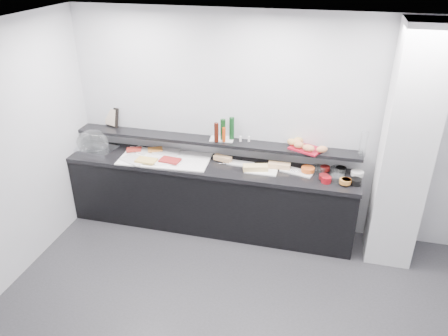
% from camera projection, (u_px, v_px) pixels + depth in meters
% --- Properties ---
extents(ground, '(5.00, 5.00, 0.00)m').
position_uv_depth(ground, '(232.00, 333.00, 4.17)').
color(ground, '#2D2D30').
rests_on(ground, ground).
extents(back_wall, '(5.00, 0.02, 2.70)m').
position_uv_depth(back_wall, '(271.00, 126.00, 5.28)').
color(back_wall, '#B8BBC0').
rests_on(back_wall, ground).
extents(ceiling, '(5.00, 5.00, 0.00)m').
position_uv_depth(ceiling, '(236.00, 47.00, 2.93)').
color(ceiling, white).
rests_on(ceiling, back_wall).
extents(column, '(0.50, 0.50, 2.70)m').
position_uv_depth(column, '(406.00, 151.00, 4.64)').
color(column, silver).
rests_on(column, ground).
extents(buffet_cabinet, '(3.60, 0.60, 0.85)m').
position_uv_depth(buffet_cabinet, '(210.00, 197.00, 5.59)').
color(buffet_cabinet, black).
rests_on(buffet_cabinet, ground).
extents(counter_top, '(3.62, 0.62, 0.05)m').
position_uv_depth(counter_top, '(209.00, 166.00, 5.39)').
color(counter_top, black).
rests_on(counter_top, buffet_cabinet).
extents(wall_shelf, '(3.60, 0.25, 0.04)m').
position_uv_depth(wall_shelf, '(213.00, 141.00, 5.42)').
color(wall_shelf, black).
rests_on(wall_shelf, back_wall).
extents(cloche_base, '(0.54, 0.40, 0.04)m').
position_uv_depth(cloche_base, '(97.00, 149.00, 5.71)').
color(cloche_base, silver).
rests_on(cloche_base, counter_top).
extents(cloche_dome, '(0.48, 0.40, 0.34)m').
position_uv_depth(cloche_dome, '(93.00, 142.00, 5.65)').
color(cloche_dome, silver).
rests_on(cloche_dome, cloche_base).
extents(linen_runner, '(1.16, 0.60, 0.01)m').
position_uv_depth(linen_runner, '(165.00, 159.00, 5.49)').
color(linen_runner, white).
rests_on(linen_runner, counter_top).
extents(platter_meat_a, '(0.30, 0.25, 0.01)m').
position_uv_depth(platter_meat_a, '(141.00, 150.00, 5.68)').
color(platter_meat_a, silver).
rests_on(platter_meat_a, linen_runner).
extents(food_meat_a, '(0.22, 0.18, 0.02)m').
position_uv_depth(food_meat_a, '(134.00, 149.00, 5.66)').
color(food_meat_a, maroon).
rests_on(food_meat_a, platter_meat_a).
extents(platter_salmon, '(0.34, 0.24, 0.01)m').
position_uv_depth(platter_salmon, '(166.00, 152.00, 5.64)').
color(platter_salmon, silver).
rests_on(platter_salmon, linen_runner).
extents(food_salmon, '(0.22, 0.19, 0.02)m').
position_uv_depth(food_salmon, '(155.00, 149.00, 5.66)').
color(food_salmon, orange).
rests_on(food_salmon, platter_salmon).
extents(platter_cheese, '(0.40, 0.35, 0.01)m').
position_uv_depth(platter_cheese, '(135.00, 160.00, 5.43)').
color(platter_cheese, silver).
rests_on(platter_cheese, linen_runner).
extents(food_cheese, '(0.26, 0.17, 0.02)m').
position_uv_depth(food_cheese, '(146.00, 160.00, 5.37)').
color(food_cheese, '#E6BB59').
rests_on(food_cheese, platter_cheese).
extents(platter_meat_b, '(0.37, 0.30, 0.01)m').
position_uv_depth(platter_meat_b, '(168.00, 161.00, 5.40)').
color(platter_meat_b, white).
rests_on(platter_meat_b, linen_runner).
extents(food_meat_b, '(0.26, 0.18, 0.02)m').
position_uv_depth(food_meat_b, '(170.00, 160.00, 5.38)').
color(food_meat_b, maroon).
rests_on(food_meat_b, platter_meat_b).
extents(sandwich_plate_left, '(0.33, 0.16, 0.01)m').
position_uv_depth(sandwich_plate_left, '(240.00, 163.00, 5.37)').
color(sandwich_plate_left, white).
rests_on(sandwich_plate_left, counter_top).
extents(sandwich_food_left, '(0.24, 0.14, 0.06)m').
position_uv_depth(sandwich_food_left, '(223.00, 158.00, 5.42)').
color(sandwich_food_left, tan).
rests_on(sandwich_food_left, sandwich_plate_left).
extents(tongs_left, '(0.16, 0.05, 0.01)m').
position_uv_depth(tongs_left, '(224.00, 164.00, 5.34)').
color(tongs_left, '#B9BAC0').
rests_on(tongs_left, sandwich_plate_left).
extents(sandwich_plate_mid, '(0.38, 0.16, 0.01)m').
position_uv_depth(sandwich_plate_mid, '(261.00, 171.00, 5.18)').
color(sandwich_plate_mid, white).
rests_on(sandwich_plate_mid, counter_top).
extents(sandwich_food_mid, '(0.31, 0.19, 0.06)m').
position_uv_depth(sandwich_food_mid, '(255.00, 168.00, 5.19)').
color(sandwich_food_mid, '#DEBD74').
rests_on(sandwich_food_mid, sandwich_plate_mid).
extents(tongs_mid, '(0.15, 0.06, 0.01)m').
position_uv_depth(tongs_mid, '(254.00, 170.00, 5.20)').
color(tongs_mid, silver).
rests_on(tongs_mid, sandwich_plate_mid).
extents(sandwich_plate_right, '(0.41, 0.26, 0.01)m').
position_uv_depth(sandwich_plate_right, '(297.00, 172.00, 5.18)').
color(sandwich_plate_right, silver).
rests_on(sandwich_plate_right, counter_top).
extents(sandwich_food_right, '(0.26, 0.11, 0.06)m').
position_uv_depth(sandwich_food_right, '(279.00, 165.00, 5.24)').
color(sandwich_food_right, '#E9B67A').
rests_on(sandwich_food_right, sandwich_plate_right).
extents(tongs_right, '(0.16, 0.03, 0.01)m').
position_uv_depth(tongs_right, '(292.00, 171.00, 5.18)').
color(tongs_right, '#B7B9BE').
rests_on(tongs_right, sandwich_plate_right).
extents(bowl_glass_fruit, '(0.23, 0.23, 0.07)m').
position_uv_depth(bowl_glass_fruit, '(318.00, 169.00, 5.17)').
color(bowl_glass_fruit, white).
rests_on(bowl_glass_fruit, counter_top).
extents(fill_glass_fruit, '(0.21, 0.21, 0.05)m').
position_uv_depth(fill_glass_fruit, '(308.00, 169.00, 5.15)').
color(fill_glass_fruit, '#D7581D').
rests_on(fill_glass_fruit, bowl_glass_fruit).
extents(bowl_black_jam, '(0.15, 0.15, 0.07)m').
position_uv_depth(bowl_black_jam, '(341.00, 170.00, 5.15)').
color(bowl_black_jam, black).
rests_on(bowl_black_jam, counter_top).
extents(fill_black_jam, '(0.12, 0.12, 0.05)m').
position_uv_depth(fill_black_jam, '(325.00, 168.00, 5.17)').
color(fill_black_jam, '#4E0C0B').
rests_on(fill_black_jam, bowl_black_jam).
extents(bowl_glass_cream, '(0.18, 0.18, 0.07)m').
position_uv_depth(bowl_glass_cream, '(338.00, 171.00, 5.14)').
color(bowl_glass_cream, white).
rests_on(bowl_glass_cream, counter_top).
extents(fill_glass_cream, '(0.19, 0.19, 0.05)m').
position_uv_depth(fill_glass_cream, '(357.00, 173.00, 5.06)').
color(fill_glass_cream, silver).
rests_on(fill_glass_cream, bowl_glass_cream).
extents(bowl_red_jam, '(0.13, 0.13, 0.07)m').
position_uv_depth(bowl_red_jam, '(326.00, 180.00, 4.95)').
color(bowl_red_jam, maroon).
rests_on(bowl_red_jam, counter_top).
extents(fill_red_jam, '(0.14, 0.14, 0.05)m').
position_uv_depth(fill_red_jam, '(324.00, 177.00, 4.98)').
color(fill_red_jam, '#520B0E').
rests_on(fill_red_jam, bowl_red_jam).
extents(bowl_glass_salmon, '(0.19, 0.19, 0.07)m').
position_uv_depth(bowl_glass_salmon, '(337.00, 179.00, 4.97)').
color(bowl_glass_salmon, white).
rests_on(bowl_glass_salmon, counter_top).
extents(fill_glass_salmon, '(0.16, 0.16, 0.05)m').
position_uv_depth(fill_glass_salmon, '(345.00, 181.00, 4.89)').
color(fill_glass_salmon, orange).
rests_on(fill_glass_salmon, bowl_glass_salmon).
extents(bowl_black_fruit, '(0.16, 0.16, 0.07)m').
position_uv_depth(bowl_black_fruit, '(356.00, 182.00, 4.90)').
color(bowl_black_fruit, black).
rests_on(bowl_black_fruit, counter_top).
extents(fill_black_fruit, '(0.14, 0.14, 0.05)m').
position_uv_depth(fill_black_fruit, '(346.00, 181.00, 4.89)').
color(fill_black_fruit, orange).
rests_on(fill_black_fruit, bowl_black_fruit).
extents(framed_print, '(0.26, 0.16, 0.26)m').
position_uv_depth(framed_print, '(111.00, 116.00, 5.78)').
color(framed_print, black).
rests_on(framed_print, wall_shelf).
extents(print_art, '(0.18, 0.11, 0.22)m').
position_uv_depth(print_art, '(110.00, 117.00, 5.76)').
color(print_art, '#CBAB92').
rests_on(print_art, framed_print).
extents(condiment_tray, '(0.31, 0.21, 0.01)m').
position_uv_depth(condiment_tray, '(222.00, 139.00, 5.42)').
color(condiment_tray, white).
rests_on(condiment_tray, wall_shelf).
extents(bottle_green_a, '(0.06, 0.06, 0.26)m').
position_uv_depth(bottle_green_a, '(223.00, 129.00, 5.34)').
color(bottle_green_a, '#0E3613').
rests_on(bottle_green_a, condiment_tray).
extents(bottle_brown, '(0.07, 0.07, 0.24)m').
position_uv_depth(bottle_brown, '(216.00, 132.00, 5.28)').
color(bottle_brown, '#37120A').
rests_on(bottle_brown, condiment_tray).
extents(bottle_green_b, '(0.07, 0.07, 0.28)m').
position_uv_depth(bottle_green_b, '(232.00, 128.00, 5.35)').
color(bottle_green_b, '#0F3917').
rests_on(bottle_green_b, condiment_tray).
extents(bottle_hot, '(0.05, 0.05, 0.18)m').
position_uv_depth(bottle_hot, '(224.00, 135.00, 5.30)').
color(bottle_hot, '#C53E0E').
rests_on(bottle_hot, condiment_tray).
extents(shaker_salt, '(0.04, 0.04, 0.07)m').
position_uv_depth(shaker_salt, '(241.00, 139.00, 5.32)').
color(shaker_salt, silver).
rests_on(shaker_salt, condiment_tray).
extents(shaker_pepper, '(0.04, 0.04, 0.07)m').
position_uv_depth(shaker_pepper, '(249.00, 139.00, 5.32)').
color(shaker_pepper, white).
rests_on(shaker_pepper, condiment_tray).
extents(bread_tray, '(0.44, 0.38, 0.02)m').
position_uv_depth(bread_tray, '(306.00, 149.00, 5.15)').
color(bread_tray, maroon).
rests_on(bread_tray, wall_shelf).
extents(bread_roll_nw, '(0.15, 0.13, 0.08)m').
position_uv_depth(bread_roll_nw, '(292.00, 142.00, 5.20)').
color(bread_roll_nw, tan).
rests_on(bread_roll_nw, bread_tray).
extents(bread_roll_n, '(0.14, 0.11, 0.08)m').
position_uv_depth(bread_roll_n, '(298.00, 141.00, 5.24)').
color(bread_roll_n, tan).
rests_on(bread_roll_n, bread_tray).
extents(bread_roll_sw, '(0.13, 0.10, 0.08)m').
position_uv_depth(bread_roll_sw, '(299.00, 145.00, 5.12)').
color(bread_roll_sw, '#BA7947').
rests_on(bread_roll_sw, bread_tray).
extents(bread_roll_s, '(0.16, 0.12, 0.08)m').
position_uv_depth(bread_roll_s, '(308.00, 148.00, 5.05)').
color(bread_roll_s, '#C77A4C').
rests_on(bread_roll_s, bread_tray).
extents(bread_roll_se, '(0.15, 0.13, 0.08)m').
position_uv_depth(bread_roll_se, '(322.00, 149.00, 5.02)').
color(bread_roll_se, '#D38250').
rests_on(bread_roll_se, bread_tray).
extents(bread_roll_midw, '(0.12, 0.08, 0.08)m').
position_uv_depth(bread_roll_midw, '(296.00, 143.00, 5.19)').
color(bread_roll_midw, '#CE814E').
rests_on(bread_roll_midw, bread_tray).
extents(carafe, '(0.09, 0.09, 0.30)m').
position_uv_depth(carafe, '(363.00, 144.00, 4.93)').
color(carafe, silver).
rests_on(carafe, wall_shelf).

